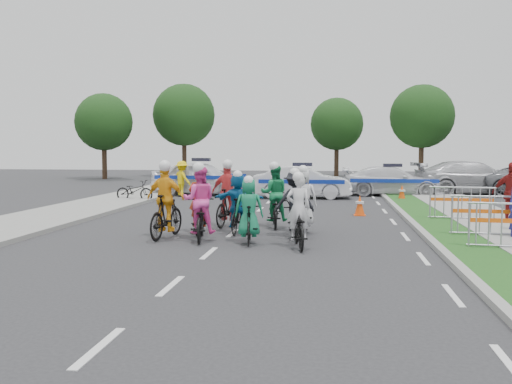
# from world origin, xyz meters

# --- Properties ---
(ground) EXTENTS (90.00, 90.00, 0.00)m
(ground) POSITION_xyz_m (0.00, 0.00, 0.00)
(ground) COLOR #28282B
(ground) RESTS_ON ground
(curb_right) EXTENTS (0.20, 60.00, 0.12)m
(curb_right) POSITION_xyz_m (5.10, 5.00, 0.06)
(curb_right) COLOR gray
(curb_right) RESTS_ON ground
(grass_strip) EXTENTS (1.20, 60.00, 0.11)m
(grass_strip) POSITION_xyz_m (5.80, 5.00, 0.06)
(grass_strip) COLOR #154215
(grass_strip) RESTS_ON ground
(sidewalk_right) EXTENTS (2.40, 60.00, 0.13)m
(sidewalk_right) POSITION_xyz_m (7.60, 5.00, 0.07)
(sidewalk_right) COLOR gray
(sidewalk_right) RESTS_ON ground
(sidewalk_left) EXTENTS (3.00, 60.00, 0.13)m
(sidewalk_left) POSITION_xyz_m (-6.50, 5.00, 0.07)
(sidewalk_left) COLOR gray
(sidewalk_left) RESTS_ON ground
(rider_0) EXTENTS (0.89, 1.83, 1.79)m
(rider_0) POSITION_xyz_m (1.91, 0.99, 0.59)
(rider_0) COLOR black
(rider_0) RESTS_ON ground
(rider_1) EXTENTS (0.74, 1.62, 1.67)m
(rider_1) POSITION_xyz_m (0.69, 1.40, 0.66)
(rider_1) COLOR black
(rider_1) RESTS_ON ground
(rider_2) EXTENTS (1.01, 2.03, 1.98)m
(rider_2) POSITION_xyz_m (-0.62, 1.74, 0.73)
(rider_2) COLOR black
(rider_2) RESTS_ON ground
(rider_3) EXTENTS (1.06, 1.98, 2.02)m
(rider_3) POSITION_xyz_m (-1.54, 1.93, 0.77)
(rider_3) COLOR black
(rider_3) RESTS_ON ground
(rider_4) EXTENTS (1.10, 1.87, 1.82)m
(rider_4) POSITION_xyz_m (1.73, 2.50, 0.71)
(rider_4) COLOR black
(rider_4) RESTS_ON ground
(rider_5) EXTENTS (1.39, 1.66, 1.72)m
(rider_5) POSITION_xyz_m (0.16, 2.98, 0.73)
(rider_5) COLOR black
(rider_5) RESTS_ON ground
(rider_6) EXTENTS (0.80, 1.80, 1.78)m
(rider_6) POSITION_xyz_m (-0.92, 2.96, 0.59)
(rider_6) COLOR black
(rider_6) RESTS_ON ground
(rider_7) EXTENTS (0.83, 1.81, 1.86)m
(rider_7) POSITION_xyz_m (1.90, 3.35, 0.72)
(rider_7) COLOR black
(rider_7) RESTS_ON ground
(rider_8) EXTENTS (0.91, 1.96, 1.93)m
(rider_8) POSITION_xyz_m (1.00, 4.39, 0.71)
(rider_8) COLOR black
(rider_8) RESTS_ON ground
(rider_9) EXTENTS (1.06, 1.96, 1.99)m
(rider_9) POSITION_xyz_m (-0.37, 4.36, 0.76)
(rider_9) COLOR black
(rider_9) RESTS_ON ground
(police_car_0) EXTENTS (5.05, 2.46, 1.66)m
(police_car_0) POSITION_xyz_m (-3.71, 15.21, 0.83)
(police_car_0) COLOR silver
(police_car_0) RESTS_ON ground
(police_car_1) EXTENTS (4.53, 1.68, 1.48)m
(police_car_1) POSITION_xyz_m (1.32, 14.09, 0.74)
(police_car_1) COLOR silver
(police_car_1) RESTS_ON ground
(police_car_2) EXTENTS (4.88, 2.15, 1.40)m
(police_car_2) POSITION_xyz_m (5.58, 16.10, 0.70)
(police_car_2) COLOR silver
(police_car_2) RESTS_ON ground
(civilian_sedan) EXTENTS (5.95, 2.94, 1.66)m
(civilian_sedan) POSITION_xyz_m (9.55, 16.95, 0.83)
(civilian_sedan) COLOR #AEAEB3
(civilian_sedan) RESTS_ON ground
(spectator_2) EXTENTS (1.21, 0.92, 1.90)m
(spectator_2) POSITION_xyz_m (8.08, 5.88, 0.95)
(spectator_2) COLOR maroon
(spectator_2) RESTS_ON ground
(marshal_hiviz) EXTENTS (1.25, 1.15, 1.69)m
(marshal_hiviz) POSITION_xyz_m (-4.44, 14.26, 0.85)
(marshal_hiviz) COLOR yellow
(marshal_hiviz) RESTS_ON ground
(barrier_1) EXTENTS (2.03, 0.61, 1.12)m
(barrier_1) POSITION_xyz_m (6.70, 2.87, 0.56)
(barrier_1) COLOR #A5A8AD
(barrier_1) RESTS_ON ground
(barrier_2) EXTENTS (2.04, 0.70, 1.12)m
(barrier_2) POSITION_xyz_m (6.70, 6.16, 0.56)
(barrier_2) COLOR #A5A8AD
(barrier_2) RESTS_ON ground
(cone_0) EXTENTS (0.40, 0.40, 0.70)m
(cone_0) POSITION_xyz_m (3.63, 7.59, 0.34)
(cone_0) COLOR #F24C0C
(cone_0) RESTS_ON ground
(cone_1) EXTENTS (0.40, 0.40, 0.70)m
(cone_1) POSITION_xyz_m (5.72, 13.34, 0.34)
(cone_1) COLOR #F24C0C
(cone_1) RESTS_ON ground
(parked_bike) EXTENTS (1.82, 0.89, 0.92)m
(parked_bike) POSITION_xyz_m (-5.86, 11.64, 0.46)
(parked_bike) COLOR black
(parked_bike) RESTS_ON ground
(tree_0) EXTENTS (4.20, 4.20, 6.30)m
(tree_0) POSITION_xyz_m (-14.00, 28.00, 4.19)
(tree_0) COLOR #382619
(tree_0) RESTS_ON ground
(tree_1) EXTENTS (4.55, 4.55, 6.82)m
(tree_1) POSITION_xyz_m (9.00, 30.00, 4.54)
(tree_1) COLOR #382619
(tree_1) RESTS_ON ground
(tree_3) EXTENTS (4.90, 4.90, 7.35)m
(tree_3) POSITION_xyz_m (-9.00, 32.00, 4.89)
(tree_3) COLOR #382619
(tree_3) RESTS_ON ground
(tree_4) EXTENTS (4.20, 4.20, 6.30)m
(tree_4) POSITION_xyz_m (3.00, 34.00, 4.19)
(tree_4) COLOR #382619
(tree_4) RESTS_ON ground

